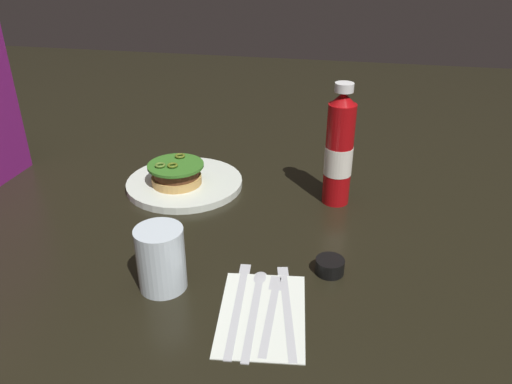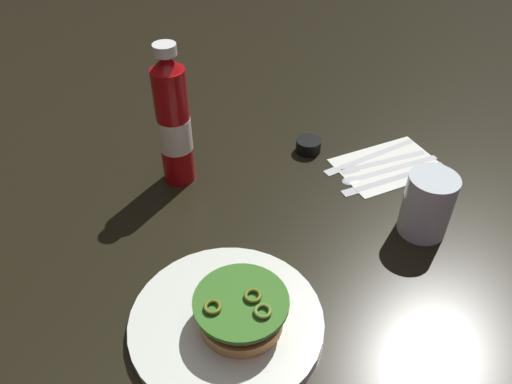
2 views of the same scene
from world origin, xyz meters
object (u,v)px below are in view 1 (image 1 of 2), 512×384
object	(u,v)px
burger_sandwich	(176,174)
water_glass	(161,259)
ketchup_bottle	(339,151)
condiment_cup	(330,266)
spoon_utensil	(256,298)
dinner_plate	(185,183)
butter_knife	(239,299)
steak_knife	(286,301)
fork_utensil	(272,304)
napkin	(262,313)

from	to	relation	value
burger_sandwich	water_glass	bearing A→B (deg)	-163.77
ketchup_bottle	condiment_cup	xyz separation A→B (m)	(-0.25, -0.01, -0.10)
spoon_utensil	dinner_plate	bearing A→B (deg)	34.02
spoon_utensil	butter_knife	distance (m)	0.03
burger_sandwich	steak_knife	world-z (taller)	burger_sandwich
water_glass	condiment_cup	distance (m)	0.28
ketchup_bottle	spoon_utensil	distance (m)	0.38
burger_sandwich	butter_knife	world-z (taller)	burger_sandwich
burger_sandwich	fork_utensil	xyz separation A→B (m)	(-0.34, -0.28, -0.03)
burger_sandwich	fork_utensil	world-z (taller)	burger_sandwich
ketchup_bottle	butter_knife	world-z (taller)	ketchup_bottle
condiment_cup	fork_utensil	size ratio (longest dim) A/B	0.27
ketchup_bottle	burger_sandwich	bearing A→B (deg)	92.64
fork_utensil	dinner_plate	bearing A→B (deg)	36.28
dinner_plate	burger_sandwich	size ratio (longest dim) A/B	2.11
ketchup_bottle	dinner_plate	bearing A→B (deg)	89.75
ketchup_bottle	steak_knife	distance (m)	0.37
napkin	spoon_utensil	size ratio (longest dim) A/B	0.93
burger_sandwich	water_glass	distance (m)	0.34
burger_sandwich	condiment_cup	xyz separation A→B (m)	(-0.24, -0.36, -0.03)
ketchup_bottle	fork_utensil	size ratio (longest dim) A/B	1.40
water_glass	steak_knife	bearing A→B (deg)	-90.82
condiment_cup	fork_utensil	distance (m)	0.13
condiment_cup	steak_knife	xyz separation A→B (m)	(-0.09, 0.06, -0.01)
fork_utensil	napkin	bearing A→B (deg)	149.80
steak_knife	fork_utensil	distance (m)	0.02
water_glass	spoon_utensil	bearing A→B (deg)	-91.85
steak_knife	burger_sandwich	bearing A→B (deg)	41.74
spoon_utensil	steak_knife	bearing A→B (deg)	-87.48
burger_sandwich	condiment_cup	size ratio (longest dim) A/B	2.52
water_glass	fork_utensil	distance (m)	0.19
napkin	fork_utensil	size ratio (longest dim) A/B	1.04
steak_knife	condiment_cup	bearing A→B (deg)	-31.93
ketchup_bottle	condiment_cup	size ratio (longest dim) A/B	5.25
fork_utensil	butter_knife	distance (m)	0.05
butter_knife	dinner_plate	bearing A→B (deg)	30.59
condiment_cup	napkin	xyz separation A→B (m)	(-0.12, 0.09, -0.01)
steak_knife	napkin	bearing A→B (deg)	134.06
water_glass	steak_knife	xyz separation A→B (m)	(-0.00, -0.20, -0.05)
dinner_plate	fork_utensil	bearing A→B (deg)	-143.72
steak_knife	spoon_utensil	size ratio (longest dim) A/B	1.04
fork_utensil	water_glass	bearing A→B (deg)	85.66
condiment_cup	steak_knife	world-z (taller)	condiment_cup
water_glass	napkin	size ratio (longest dim) A/B	0.56
burger_sandwich	napkin	bearing A→B (deg)	-143.94
burger_sandwich	butter_knife	xyz separation A→B (m)	(-0.34, -0.22, -0.03)
water_glass	condiment_cup	world-z (taller)	water_glass
condiment_cup	spoon_utensil	xyz separation A→B (m)	(-0.10, 0.11, -0.01)
dinner_plate	steak_knife	size ratio (longest dim) A/B	1.22
condiment_cup	fork_utensil	bearing A→B (deg)	143.04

